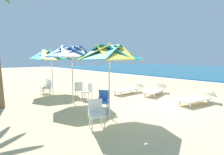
{
  "coord_description": "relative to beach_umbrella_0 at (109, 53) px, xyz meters",
  "views": [
    {
      "loc": [
        3.8,
        -6.17,
        2.05
      ],
      "look_at": [
        -3.18,
        -0.05,
        1.0
      ],
      "focal_mm": 26.51,
      "sensor_mm": 36.0,
      "label": 1
    }
  ],
  "objects": [
    {
      "name": "plastic_chair_4",
      "position": [
        -4.89,
        -0.32,
        -1.74
      ],
      "size": [
        0.61,
        0.62,
        0.87
      ],
      "color": "white",
      "rests_on": "ground"
    },
    {
      "name": "sun_lounger_0",
      "position": [
        1.28,
        4.16,
        -1.95
      ],
      "size": [
        1.05,
        2.23,
        0.62
      ],
      "color": "white",
      "rests_on": "ground"
    },
    {
      "name": "sun_lounger_2",
      "position": [
        -2.36,
        3.52,
        -1.95
      ],
      "size": [
        0.72,
        2.17,
        0.62
      ],
      "color": "white",
      "rests_on": "ground"
    },
    {
      "name": "plastic_chair_3",
      "position": [
        -3.26,
        0.72,
        -1.74
      ],
      "size": [
        0.63,
        0.63,
        0.87
      ],
      "color": "white",
      "rests_on": "ground"
    },
    {
      "name": "sun_lounger_1",
      "position": [
        -1.14,
        4.43,
        -1.95
      ],
      "size": [
        1.1,
        2.23,
        0.62
      ],
      "color": "white",
      "rests_on": "ground"
    },
    {
      "name": "plastic_chair_0",
      "position": [
        0.42,
        -0.86,
        -1.74
      ],
      "size": [
        0.6,
        0.58,
        0.87
      ],
      "color": "white",
      "rests_on": "ground"
    },
    {
      "name": "plastic_chair_1",
      "position": [
        -0.56,
        0.19,
        -1.74
      ],
      "size": [
        0.63,
        0.63,
        0.87
      ],
      "color": "blue",
      "rests_on": "ground"
    },
    {
      "name": "ground_plane",
      "position": [
        0.46,
        2.56,
        -2.23
      ],
      "size": [
        80.0,
        80.0,
        0.0
      ],
      "primitive_type": "plane",
      "color": "#D3B784"
    },
    {
      "name": "plastic_chair_2",
      "position": [
        -2.59,
        0.8,
        -1.74
      ],
      "size": [
        0.63,
        0.61,
        0.87
      ],
      "color": "white",
      "rests_on": "ground"
    },
    {
      "name": "beach_umbrella_0",
      "position": [
        0.0,
        0.0,
        0.0
      ],
      "size": [
        2.29,
        2.29,
        2.59
      ],
      "color": "silver",
      "rests_on": "ground"
    },
    {
      "name": "beach_umbrella_1",
      "position": [
        -2.61,
        -0.01,
        0.11
      ],
      "size": [
        2.44,
        2.44,
        2.7
      ],
      "color": "silver",
      "rests_on": "ground"
    },
    {
      "name": "plastic_chair_5",
      "position": [
        -5.69,
        -0.15,
        -1.74
      ],
      "size": [
        0.5,
        0.52,
        0.87
      ],
      "color": "white",
      "rests_on": "ground"
    },
    {
      "name": "beach_umbrella_2",
      "position": [
        -5.33,
        0.12,
        0.01
      ],
      "size": [
        2.49,
        2.49,
        2.63
      ],
      "color": "silver",
      "rests_on": "ground"
    }
  ]
}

